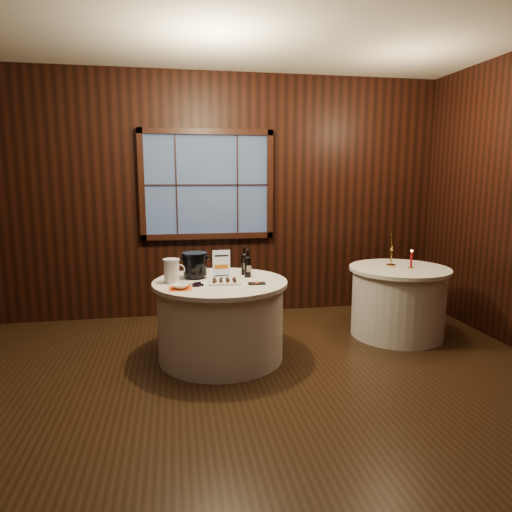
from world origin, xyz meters
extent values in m
plane|color=black|center=(0.00, 0.00, 0.00)|extent=(6.00, 6.00, 0.00)
cube|color=black|center=(0.00, 2.50, 1.50)|extent=(6.00, 0.02, 3.00)
cube|color=#384D76|center=(0.00, 2.47, 1.65)|extent=(1.50, 0.01, 1.20)
cylinder|color=silver|center=(0.00, 1.00, 0.36)|extent=(1.20, 1.20, 0.73)
cylinder|color=silver|center=(0.00, 1.00, 0.75)|extent=(1.28, 1.28, 0.04)
cylinder|color=silver|center=(2.00, 1.30, 0.36)|extent=(1.00, 1.00, 0.73)
cylinder|color=silver|center=(2.00, 1.30, 0.75)|extent=(1.08, 1.08, 0.04)
cube|color=silver|center=(0.03, 1.17, 0.78)|extent=(0.15, 0.09, 0.01)
cube|color=silver|center=(0.03, 1.17, 0.92)|extent=(0.02, 0.01, 0.26)
cube|color=white|center=(0.03, 1.16, 0.92)|extent=(0.17, 0.02, 0.25)
cylinder|color=black|center=(0.27, 1.24, 0.86)|extent=(0.07, 0.07, 0.19)
sphere|color=black|center=(0.27, 1.24, 0.96)|extent=(0.07, 0.07, 0.07)
cylinder|color=black|center=(0.27, 1.24, 1.01)|extent=(0.03, 0.03, 0.08)
cylinder|color=black|center=(0.27, 1.24, 1.05)|extent=(0.03, 0.03, 0.02)
cube|color=beige|center=(0.27, 1.20, 0.86)|extent=(0.05, 0.02, 0.07)
cylinder|color=black|center=(0.28, 1.11, 0.86)|extent=(0.07, 0.07, 0.18)
sphere|color=black|center=(0.28, 1.11, 0.95)|extent=(0.07, 0.07, 0.07)
cylinder|color=black|center=(0.28, 1.11, 1.00)|extent=(0.03, 0.03, 0.08)
cylinder|color=black|center=(0.28, 1.11, 1.04)|extent=(0.03, 0.03, 0.02)
cube|color=beige|center=(0.28, 1.08, 0.86)|extent=(0.05, 0.01, 0.06)
cylinder|color=black|center=(-0.23, 1.17, 0.79)|extent=(0.18, 0.18, 0.03)
cylinder|color=black|center=(-0.23, 1.17, 0.90)|extent=(0.23, 0.23, 0.20)
cylinder|color=black|center=(-0.23, 1.17, 1.01)|extent=(0.25, 0.25, 0.02)
cube|color=white|center=(0.03, 0.89, 0.78)|extent=(0.32, 0.22, 0.02)
cube|color=black|center=(0.32, 0.80, 0.78)|extent=(0.16, 0.09, 0.01)
cylinder|color=#352413|center=(-0.29, 0.81, 0.79)|extent=(0.07, 0.01, 0.03)
cylinder|color=white|center=(-0.45, 1.02, 0.88)|extent=(0.14, 0.14, 0.21)
cylinder|color=white|center=(-0.45, 1.02, 0.99)|extent=(0.16, 0.16, 0.01)
torus|color=white|center=(-0.38, 1.02, 0.89)|extent=(0.11, 0.03, 0.11)
cube|color=#E64F13|center=(-0.38, 0.75, 0.77)|extent=(0.20, 0.20, 0.00)
imported|color=white|center=(-0.38, 0.75, 0.79)|extent=(0.20, 0.20, 0.04)
cylinder|color=gold|center=(1.94, 1.39, 0.78)|extent=(0.11, 0.11, 0.02)
cylinder|color=gold|center=(1.94, 1.39, 0.95)|extent=(0.02, 0.02, 0.33)
cylinder|color=gold|center=(1.94, 1.39, 1.13)|extent=(0.05, 0.05, 0.03)
cylinder|color=gold|center=(2.09, 1.23, 0.78)|extent=(0.06, 0.06, 0.01)
cylinder|color=#A50C15|center=(2.09, 1.23, 0.87)|extent=(0.02, 0.02, 0.17)
sphere|color=#FFB23F|center=(2.09, 1.23, 0.96)|extent=(0.02, 0.02, 0.02)
camera|label=1|loc=(-0.42, -3.23, 1.75)|focal=32.00mm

